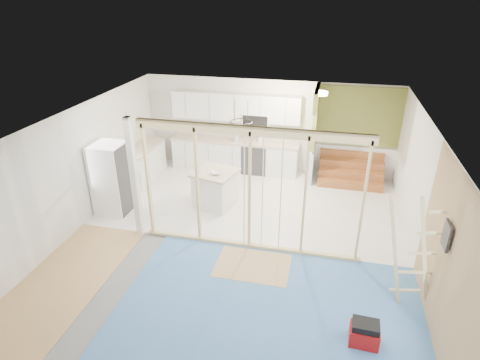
% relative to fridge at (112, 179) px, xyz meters
% --- Properties ---
extents(room, '(7.01, 8.01, 2.61)m').
position_rel_fridge_xyz_m(room, '(3.09, -0.74, 0.45)').
color(room, slate).
rests_on(room, ground).
extents(floor_overlays, '(7.00, 8.00, 0.03)m').
position_rel_fridge_xyz_m(floor_overlays, '(3.16, -0.68, -0.84)').
color(floor_overlays, silver).
rests_on(floor_overlays, room).
extents(stud_frame, '(4.66, 0.14, 2.60)m').
position_rel_fridge_xyz_m(stud_frame, '(2.85, -0.74, 0.74)').
color(stud_frame, '#D4C082').
rests_on(stud_frame, room).
extents(base_cabinets, '(4.45, 2.24, 0.93)m').
position_rel_fridge_xyz_m(base_cabinets, '(1.48, 2.62, -0.38)').
color(base_cabinets, white).
rests_on(base_cabinets, room).
extents(upper_cabinets, '(3.60, 0.41, 0.85)m').
position_rel_fridge_xyz_m(upper_cabinets, '(2.25, 3.07, 0.97)').
color(upper_cabinets, white).
rests_on(upper_cabinets, room).
extents(green_partition, '(2.25, 1.51, 2.60)m').
position_rel_fridge_xyz_m(green_partition, '(5.14, 2.92, 0.10)').
color(green_partition, olive).
rests_on(green_partition, room).
extents(pot_rack, '(0.52, 0.52, 0.72)m').
position_rel_fridge_xyz_m(pot_rack, '(2.79, 1.15, 1.15)').
color(pot_rack, black).
rests_on(pot_rack, room).
extents(sheathing_panel, '(0.02, 4.00, 2.60)m').
position_rel_fridge_xyz_m(sheathing_panel, '(6.57, -2.74, 0.45)').
color(sheathing_panel, '#A8815B').
rests_on(sheathing_panel, room).
extents(electrical_panel, '(0.04, 0.30, 0.40)m').
position_rel_fridge_xyz_m(electrical_panel, '(6.52, -2.14, 0.80)').
color(electrical_panel, '#333237').
rests_on(electrical_panel, room).
extents(ceiling_light, '(0.32, 0.32, 0.08)m').
position_rel_fridge_xyz_m(ceiling_light, '(4.49, 2.26, 1.69)').
color(ceiling_light, '#FFEABF').
rests_on(ceiling_light, room).
extents(fridge, '(0.74, 0.71, 1.69)m').
position_rel_fridge_xyz_m(fridge, '(0.00, 0.00, 0.00)').
color(fridge, white).
rests_on(fridge, room).
extents(island, '(1.12, 1.12, 0.91)m').
position_rel_fridge_xyz_m(island, '(2.24, 0.79, -0.39)').
color(island, silver).
rests_on(island, room).
extents(bowl, '(0.26, 0.26, 0.06)m').
position_rel_fridge_xyz_m(bowl, '(2.32, 0.66, 0.10)').
color(bowl, silver).
rests_on(bowl, island).
extents(soap_bottle_a, '(0.16, 0.16, 0.32)m').
position_rel_fridge_xyz_m(soap_bottle_a, '(2.26, 2.84, 0.24)').
color(soap_bottle_a, '#B1B3C5').
rests_on(soap_bottle_a, base_cabinets).
extents(soap_bottle_b, '(0.12, 0.12, 0.21)m').
position_rel_fridge_xyz_m(soap_bottle_b, '(2.93, 2.93, 0.19)').
color(soap_bottle_b, silver).
rests_on(soap_bottle_b, base_cabinets).
extents(toolbox, '(0.44, 0.34, 0.41)m').
position_rel_fridge_xyz_m(toolbox, '(5.56, -2.78, -0.65)').
color(toolbox, '#9A0E0E').
rests_on(toolbox, room).
extents(ladder, '(1.08, 0.08, 2.01)m').
position_rel_fridge_xyz_m(ladder, '(6.24, -1.75, 0.18)').
color(ladder, tan).
rests_on(ladder, room).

